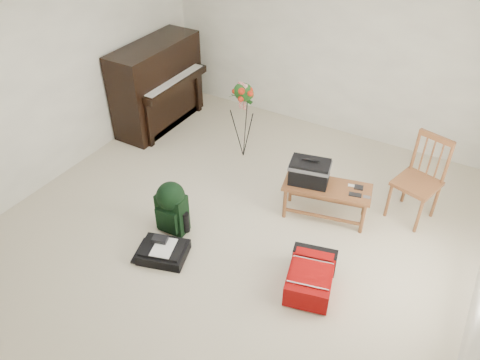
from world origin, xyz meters
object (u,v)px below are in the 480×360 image
Objects in this scene: black_duffel at (163,251)px; green_backpack at (171,205)px; piano at (158,87)px; bench at (316,175)px; red_suitcase at (312,274)px; flower_stand at (243,121)px; dining_chair at (418,180)px.

green_backpack reaches higher than black_duffel.
piano reaches higher than bench.
red_suitcase is 0.64× the size of flower_stand.
green_backpack is (1.60, -1.84, -0.25)m from piano.
black_duffel is at bearing -51.79° from piano.
black_duffel is at bearing -67.36° from flower_stand.
black_duffel is (-2.08, -2.00, -0.42)m from dining_chair.
red_suitcase is at bearing -0.59° from black_duffel.
piano is 2.58× the size of black_duffel.
red_suitcase is 1.13× the size of green_backpack.
dining_chair is at bearing 26.94° from black_duffel.
bench is 1.63× the size of green_backpack.
black_duffel is 0.50m from green_backpack.
red_suitcase is 1.68m from green_backpack.
black_duffel is 0.52× the size of flower_stand.
bench is at bearing -8.62° from flower_stand.
bench is 1.02× the size of dining_chair.
black_duffel is (1.76, -2.23, -0.52)m from piano.
green_backpack is (-1.23, -1.08, -0.18)m from bench.
dining_chair is (1.01, 0.53, -0.03)m from bench.
green_backpack is (-1.66, -0.05, 0.21)m from red_suitcase.
red_suitcase is at bearing -28.77° from piano.
dining_chair is 2.91m from black_duffel.
dining_chair reaches higher than red_suitcase.
piano is 2.89m from black_duffel.
piano is at bearing 152.05° from bench.
bench is 1.65m from green_backpack.
green_backpack is at bearing 95.00° from black_duffel.
flower_stand is (-1.73, 1.64, 0.40)m from red_suitcase.
piano reaches higher than red_suitcase.
flower_stand reaches higher than bench.
dining_chair is at bearing 14.73° from bench.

